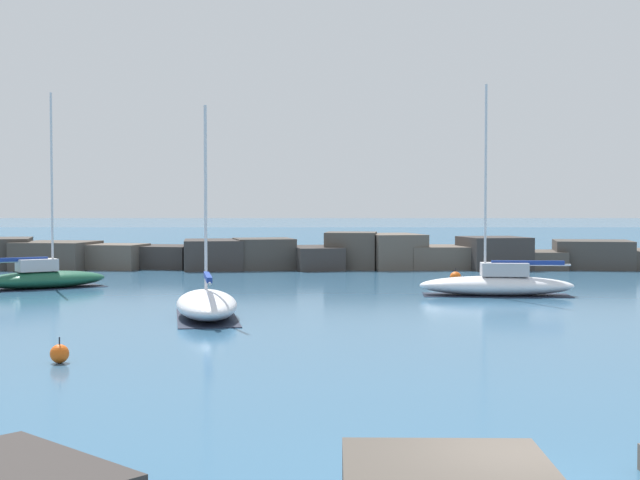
{
  "coord_description": "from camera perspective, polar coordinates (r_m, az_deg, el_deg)",
  "views": [
    {
      "loc": [
        -2.95,
        -12.13,
        4.36
      ],
      "look_at": [
        -2.9,
        24.28,
        2.95
      ],
      "focal_mm": 50.0,
      "sensor_mm": 36.0,
      "label": 1
    }
  ],
  "objects": [
    {
      "name": "open_sea_beyond",
      "position": [
        121.71,
        1.31,
        0.16
      ],
      "size": [
        400.0,
        116.0,
        0.01
      ],
      "color": "#235175",
      "rests_on": "ground"
    },
    {
      "name": "breakwater_jetty",
      "position": [
        61.88,
        4.25,
        -0.93
      ],
      "size": [
        66.35,
        6.7,
        2.53
      ],
      "color": "brown",
      "rests_on": "ground"
    },
    {
      "name": "sailboat_moored_0",
      "position": [
        44.01,
        11.22,
        -2.74
      ],
      "size": [
        7.56,
        2.59,
        10.21
      ],
      "color": "white",
      "rests_on": "ground"
    },
    {
      "name": "sailboat_moored_2",
      "position": [
        34.93,
        -7.34,
        -4.07
      ],
      "size": [
        3.37,
        6.88,
        8.29
      ],
      "color": "white",
      "rests_on": "ground"
    },
    {
      "name": "sailboat_moored_4",
      "position": [
        49.13,
        -17.4,
        -2.3
      ],
      "size": [
        6.7,
        5.4,
        10.31
      ],
      "color": "#195138",
      "rests_on": "ground"
    },
    {
      "name": "mooring_buoy_orange_near",
      "position": [
        50.69,
        8.59,
        -2.38
      ],
      "size": [
        0.65,
        0.65,
        0.85
      ],
      "color": "#EA5914",
      "rests_on": "ground"
    },
    {
      "name": "mooring_buoy_far_side",
      "position": [
        25.85,
        -16.4,
        -7.0
      ],
      "size": [
        0.52,
        0.52,
        0.72
      ],
      "color": "#EA5914",
      "rests_on": "ground"
    }
  ]
}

